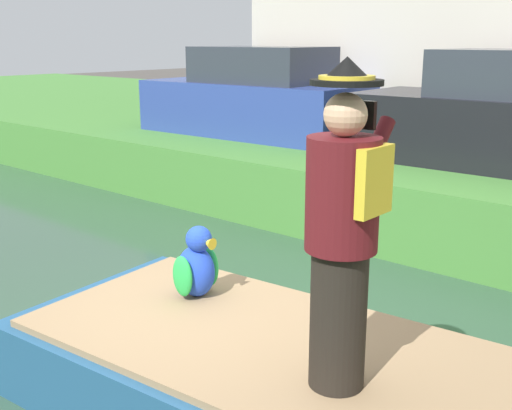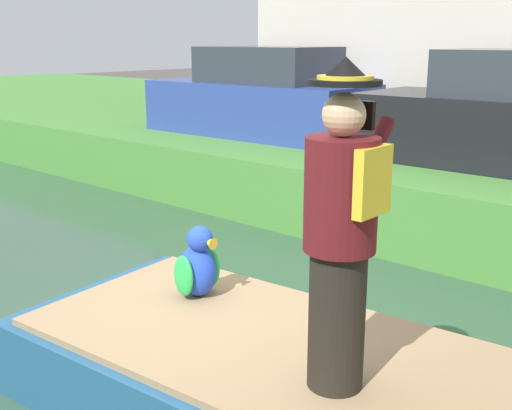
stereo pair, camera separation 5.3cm
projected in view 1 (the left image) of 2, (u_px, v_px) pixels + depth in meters
The scene contains 7 objects.
ground_plane at pixel (177, 383), 5.01m from camera, with size 80.00×80.00×0.00m, color #4C4742.
canal_water at pixel (177, 378), 5.00m from camera, with size 6.73×48.00×0.10m, color #33513D.
boat at pixel (303, 393), 4.13m from camera, with size 2.18×4.35×0.61m.
person_pirate at pixel (343, 231), 3.43m from camera, with size 0.61×0.42×1.85m.
parrot_plush at pixel (197, 266), 4.85m from camera, with size 0.36×0.34×0.57m.
parked_car_dark at pixel (512, 118), 8.21m from camera, with size 1.80×4.04×1.50m.
parked_car_blue at pixel (255, 98), 10.99m from camera, with size 1.85×4.06×1.50m.
Camera 1 is at (-2.99, -3.40, 2.65)m, focal length 44.40 mm.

